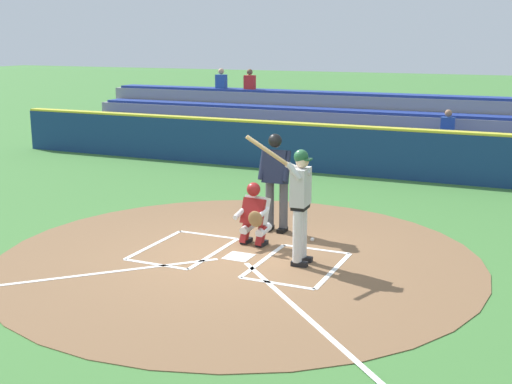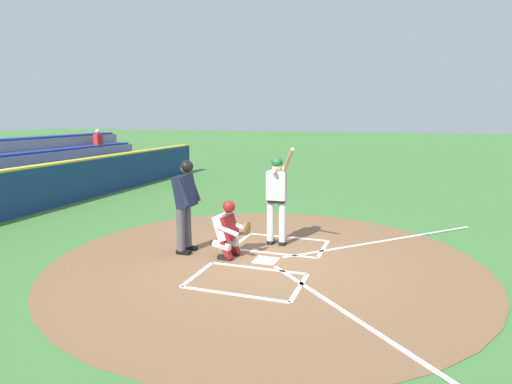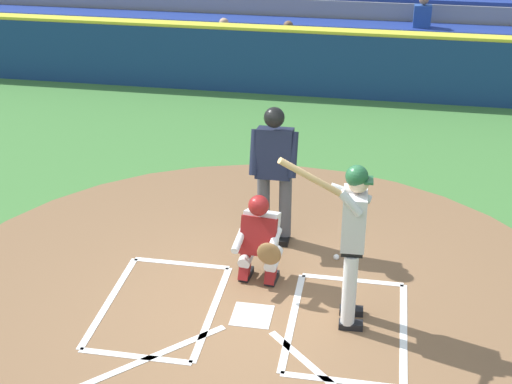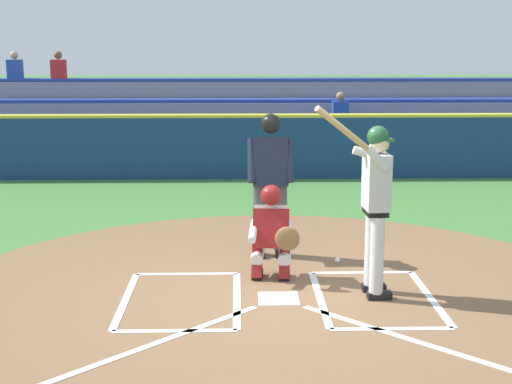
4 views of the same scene
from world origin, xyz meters
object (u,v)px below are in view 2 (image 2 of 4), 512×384
Objects in this scene: batter at (277,194)px; plate_umpire at (185,200)px; catcher at (229,228)px; baseball at (218,241)px.

batter reaches higher than plate_umpire.
plate_umpire is at bearing -91.08° from catcher.
catcher is (1.07, -0.65, -0.51)m from batter.
plate_umpire is 25.20× the size of baseball.
batter reaches higher than catcher.
plate_umpire reaches higher than baseball.
catcher is at bearing -31.17° from batter.
catcher is 1.05m from plate_umpire.
catcher is 15.27× the size of baseball.
batter reaches higher than baseball.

